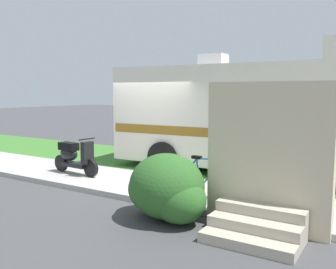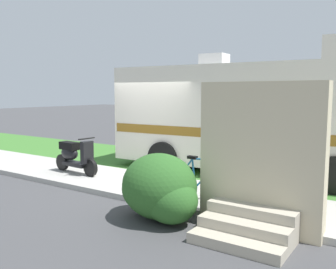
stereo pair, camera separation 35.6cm
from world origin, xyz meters
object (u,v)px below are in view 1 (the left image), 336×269
at_px(scooter, 74,156).
at_px(bicycle, 205,179).
at_px(motorhome_rv, 255,115).
at_px(pickup_truck_far, 210,115).
at_px(bottle_spare, 278,208).
at_px(pickup_truck_near, 290,127).
at_px(bottle_green, 245,194).

relative_size(scooter, bicycle, 0.95).
distance_m(motorhome_rv, pickup_truck_far, 9.48).
relative_size(motorhome_rv, bottle_spare, 29.51).
height_order(scooter, pickup_truck_far, pickup_truck_far).
height_order(scooter, bottle_spare, scooter).
distance_m(scooter, bottle_spare, 5.41).
height_order(pickup_truck_near, pickup_truck_far, pickup_truck_far).
bearing_deg(bottle_green, bottle_spare, -34.56).
distance_m(pickup_truck_far, bottle_spare, 13.12).
xyz_separation_m(motorhome_rv, scooter, (-3.82, -2.91, -1.05)).
bearing_deg(scooter, pickup_truck_far, 96.55).
bearing_deg(bottle_spare, bottle_green, 145.44).
relative_size(motorhome_rv, bottle_green, 32.05).
distance_m(bottle_green, bottle_spare, 0.98).
bearing_deg(pickup_truck_near, bottle_spare, -78.04).
distance_m(scooter, pickup_truck_far, 10.98).
xyz_separation_m(motorhome_rv, pickup_truck_near, (-0.03, 4.20, -0.70)).
distance_m(motorhome_rv, bicycle, 3.27).
distance_m(bicycle, bottle_green, 0.84).
height_order(bicycle, bottle_spare, bicycle).
relative_size(pickup_truck_near, bottle_green, 24.43).
distance_m(bicycle, pickup_truck_far, 12.18).
bearing_deg(bicycle, scooter, 177.77).
xyz_separation_m(bottle_green, bottle_spare, (0.81, -0.56, 0.01)).
relative_size(bottle_green, bottle_spare, 0.92).
xyz_separation_m(bicycle, bottle_spare, (1.54, -0.25, -0.26)).
xyz_separation_m(scooter, bottle_spare, (5.38, -0.40, -0.35)).
distance_m(motorhome_rv, pickup_truck_near, 4.25).
bearing_deg(bottle_green, bicycle, -157.15).
height_order(motorhome_rv, scooter, motorhome_rv).
relative_size(motorhome_rv, pickup_truck_far, 1.38).
xyz_separation_m(pickup_truck_far, bottle_spare, (6.63, -11.29, -0.78)).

